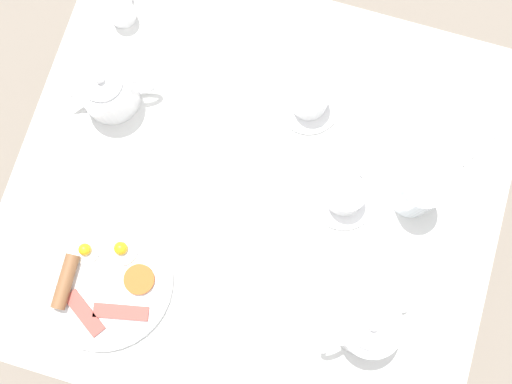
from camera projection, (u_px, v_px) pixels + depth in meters
name	position (u px, v px, depth m)	size (l,w,h in m)	color
ground_plane	(256.00, 235.00, 1.95)	(8.00, 8.00, 0.00)	gray
table	(256.00, 200.00, 1.30)	(0.92, 0.99, 0.74)	white
breakfast_plate	(103.00, 280.00, 1.19)	(0.27, 0.27, 0.04)	white
teapot_near	(367.00, 326.00, 1.13)	(0.15, 0.15, 0.12)	white
teapot_far	(108.00, 90.00, 1.22)	(0.12, 0.19, 0.12)	white
teacup_with_saucer_left	(345.00, 195.00, 1.20)	(0.13, 0.13, 0.07)	white
teacup_with_saucer_right	(310.00, 100.00, 1.23)	(0.13, 0.13, 0.07)	white
water_glass_tall	(417.00, 193.00, 1.17)	(0.08, 0.08, 0.12)	white
creamer_jug	(121.00, 10.00, 1.27)	(0.08, 0.06, 0.06)	white
napkin_folded	(457.00, 127.00, 1.25)	(0.16, 0.17, 0.01)	white
fork_by_plate	(229.00, 129.00, 1.25)	(0.17, 0.02, 0.00)	silver
knife_by_plate	(241.00, 283.00, 1.19)	(0.04, 0.22, 0.00)	silver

